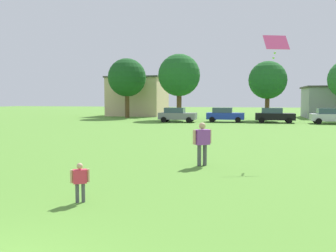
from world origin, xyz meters
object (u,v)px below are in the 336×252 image
Objects in this scene: kite at (276,44)px; adult_bystander at (202,140)px; parked_car_gray_0 at (177,115)px; tree_center_left at (268,80)px; tree_far_left at (127,78)px; parked_car_black_2 at (274,115)px; parked_car_silver_3 at (331,116)px; tree_left at (179,75)px; child_kite_flyer at (80,179)px; parked_car_blue_1 at (225,115)px.

adult_bystander is at bearing -138.79° from kite.
kite is 25.28m from parked_car_gray_0.
tree_center_left is at bearing 87.93° from kite.
tree_far_left is (-18.09, 30.53, 0.52)m from kite.
kite is 24.98m from parked_car_black_2.
kite is 25.55m from parked_car_silver_3.
parked_car_black_2 is (4.55, 27.13, -0.18)m from adult_bystander.
parked_car_black_2 and parked_car_silver_3 have the same top height.
tree_left is at bearing -17.60° from tree_far_left.
child_kite_flyer is 0.24× the size of parked_car_silver_3.
tree_left is at bearing 150.51° from parked_car_blue_1.
kite is 29.68m from tree_center_left.
kite is at bearing -68.05° from parked_car_gray_0.
kite reaches higher than parked_car_gray_0.
parked_car_blue_1 and parked_car_black_2 have the same top height.
adult_bystander is 0.41× the size of parked_car_silver_3.
tree_left reaches higher than adult_bystander.
parked_car_black_2 is 5.87m from parked_car_silver_3.
parked_car_gray_0 is 16.80m from parked_car_silver_3.
child_kite_flyer is 33.61m from parked_car_black_2.
parked_car_black_2 is 6.63m from tree_center_left.
tree_far_left is 0.99× the size of tree_left.
parked_car_blue_1 is 1.00× the size of parked_car_black_2.
kite is at bearing 27.62° from child_kite_flyer.
parked_car_black_2 is at bearing 86.25° from kite.
adult_bystander is 27.11m from parked_car_blue_1.
kite reaches higher than parked_car_silver_3.
tree_center_left is at bearing 32.27° from parked_car_gray_0.
child_kite_flyer is 34.82m from parked_car_silver_3.
tree_center_left is (10.38, 6.56, 4.19)m from parked_car_gray_0.
tree_left is 1.13× the size of tree_center_left.
adult_bystander is at bearing -97.10° from tree_center_left.
child_kite_flyer is at bearing -122.81° from kite.
parked_car_silver_3 is 0.51× the size of tree_left.
tree_far_left is (-15.15, 33.11, 4.63)m from adult_bystander.
tree_left reaches higher than parked_car_gray_0.
parked_car_gray_0 is 1.00× the size of parked_car_silver_3.
parked_car_gray_0 is 0.51× the size of tree_far_left.
parked_car_silver_3 is at bearing -12.64° from tree_left.
kite is 35.49m from tree_far_left.
parked_car_blue_1 is (-0.97, 27.09, -0.18)m from adult_bystander.
adult_bystander is 0.23× the size of tree_center_left.
parked_car_gray_0 is 1.00× the size of parked_car_blue_1.
tree_center_left is at bearing 8.63° from tree_left.
parked_car_black_2 is 13.07m from tree_left.
child_kite_flyer is 0.60× the size of adult_bystander.
tree_center_left reaches higher than parked_car_blue_1.
adult_bystander reaches higher than parked_car_gray_0.
parked_car_gray_0 is 12.47m from tree_far_left.
tree_left is at bearing 163.63° from parked_car_black_2.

